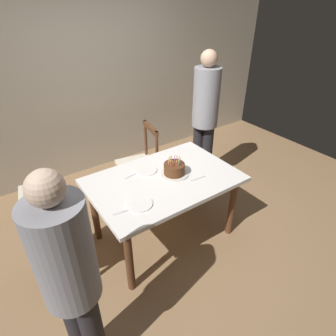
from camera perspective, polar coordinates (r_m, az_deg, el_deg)
ground at (r=3.22m, az=-0.75°, el=-13.26°), size 6.40×6.40×0.00m
back_wall at (r=4.06m, az=-16.42°, el=16.71°), size 6.40×0.10×2.60m
dining_table at (r=2.79m, az=-0.84°, el=-3.75°), size 1.42×0.95×0.75m
birthday_cake at (r=2.77m, az=1.28°, el=-0.29°), size 0.28×0.28×0.19m
plate_near_celebrant at (r=2.42m, az=-5.72°, el=-7.25°), size 0.22×0.22×0.01m
plate_far_side at (r=2.85m, az=-4.45°, el=-0.48°), size 0.22×0.22×0.01m
fork_near_celebrant at (r=2.37m, az=-9.05°, el=-8.70°), size 0.18×0.04×0.01m
fork_far_side at (r=2.80m, az=-7.30°, el=-1.50°), size 0.18×0.05×0.01m
fork_near_guest at (r=2.74m, az=6.08°, el=-2.13°), size 0.18×0.03×0.01m
chair_spindle_back at (r=3.54m, az=-5.86°, el=0.69°), size 0.51×0.51×0.95m
chair_upholstered at (r=2.66m, az=-22.84°, el=-12.28°), size 0.51×0.51×0.95m
person_celebrant at (r=1.77m, az=-19.11°, el=-20.10°), size 0.32×0.32×1.63m
person_guest at (r=3.60m, az=7.49°, el=10.87°), size 0.32×0.32×1.75m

